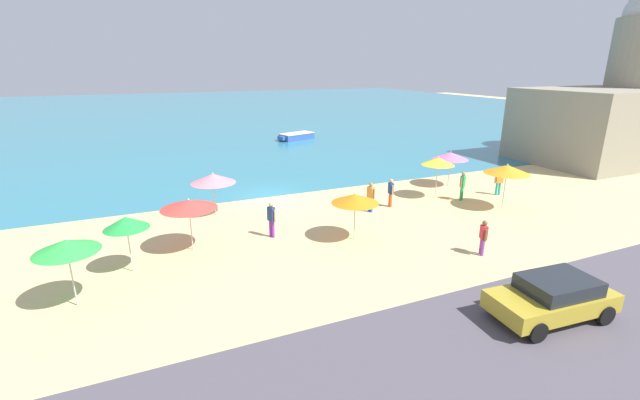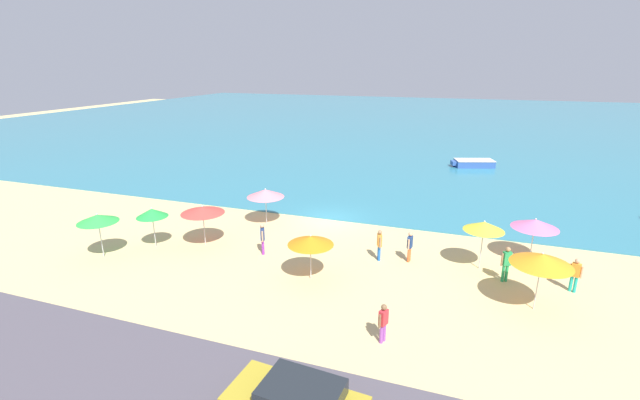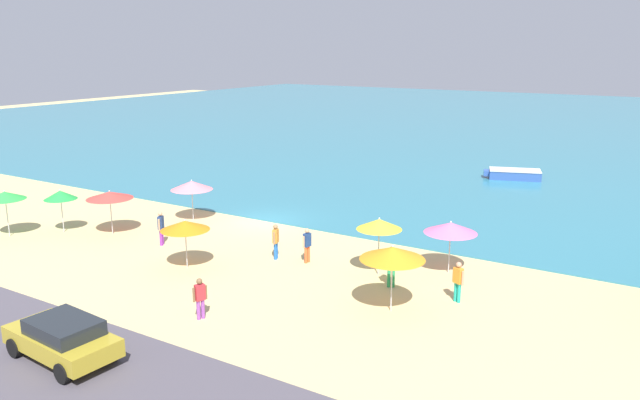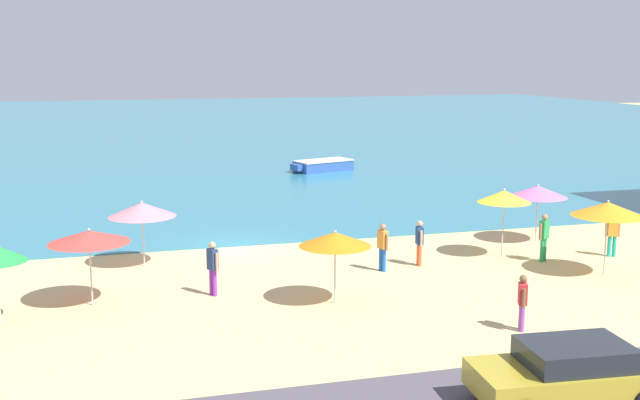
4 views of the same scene
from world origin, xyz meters
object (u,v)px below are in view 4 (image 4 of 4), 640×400
(beach_umbrella_5, at_px, (504,196))
(bather_5, at_px, (213,265))
(bather_3, at_px, (522,300))
(parked_car_1, at_px, (568,372))
(beach_umbrella_1, at_px, (89,237))
(beach_umbrella_6, at_px, (538,191))
(bather_1, at_px, (383,245))
(bather_4, at_px, (544,235))
(beach_umbrella_0, at_px, (608,209))
(skiff_nearshore, at_px, (322,165))
(bather_0, at_px, (613,232))
(beach_umbrella_4, at_px, (335,239))
(bather_2, at_px, (419,240))
(beach_umbrella_2, at_px, (142,210))

(beach_umbrella_5, relative_size, bather_5, 1.49)
(bather_3, height_order, parked_car_1, bather_3)
(bather_3, bearing_deg, beach_umbrella_1, 153.84)
(beach_umbrella_6, relative_size, bather_1, 1.40)
(bather_4, bearing_deg, beach_umbrella_5, 136.80)
(beach_umbrella_0, distance_m, bather_1, 7.76)
(bather_3, relative_size, skiff_nearshore, 0.37)
(beach_umbrella_5, distance_m, bather_0, 4.37)
(bather_3, bearing_deg, beach_umbrella_5, 65.23)
(beach_umbrella_0, height_order, beach_umbrella_4, beach_umbrella_0)
(bather_1, distance_m, skiff_nearshore, 24.60)
(beach_umbrella_0, relative_size, bather_2, 1.58)
(beach_umbrella_0, bearing_deg, skiff_nearshore, 95.33)
(bather_0, bearing_deg, bather_4, 179.16)
(beach_umbrella_0, bearing_deg, bather_4, 115.47)
(bather_5, bearing_deg, bather_2, 12.13)
(beach_umbrella_0, height_order, bather_4, beach_umbrella_0)
(beach_umbrella_6, distance_m, parked_car_1, 16.09)
(beach_umbrella_2, relative_size, bather_2, 1.45)
(beach_umbrella_4, bearing_deg, bather_4, 17.45)
(beach_umbrella_0, relative_size, parked_car_1, 0.64)
(bather_5, bearing_deg, bather_1, 11.96)
(bather_1, relative_size, skiff_nearshore, 0.39)
(bather_0, height_order, bather_4, bather_4)
(beach_umbrella_2, relative_size, parked_car_1, 0.58)
(bather_3, bearing_deg, bather_1, 102.61)
(parked_car_1, bearing_deg, skiff_nearshore, 82.45)
(beach_umbrella_6, bearing_deg, bather_0, -63.92)
(beach_umbrella_6, xyz_separation_m, bather_2, (-6.05, -2.22, -1.14))
(beach_umbrella_5, bearing_deg, bather_4, -43.20)
(bather_4, bearing_deg, bather_5, -175.60)
(beach_umbrella_1, distance_m, skiff_nearshore, 29.36)
(beach_umbrella_4, height_order, skiff_nearshore, beach_umbrella_4)
(beach_umbrella_1, xyz_separation_m, parked_car_1, (9.81, -10.25, -1.33))
(bather_1, xyz_separation_m, bather_2, (1.54, 0.35, -0.02))
(parked_car_1, bearing_deg, beach_umbrella_1, 133.74)
(beach_umbrella_0, xyz_separation_m, beach_umbrella_6, (0.38, 5.13, -0.24))
(beach_umbrella_2, relative_size, beach_umbrella_5, 0.92)
(beach_umbrella_1, relative_size, bather_4, 1.37)
(beach_umbrella_2, relative_size, bather_3, 1.51)
(beach_umbrella_2, bearing_deg, beach_umbrella_1, -112.92)
(beach_umbrella_2, distance_m, bather_1, 8.63)
(beach_umbrella_2, distance_m, bather_5, 4.81)
(beach_umbrella_5, distance_m, bather_3, 8.47)
(beach_umbrella_2, height_order, bather_2, beach_umbrella_2)
(beach_umbrella_6, xyz_separation_m, parked_car_1, (-7.61, -14.12, -1.27))
(beach_umbrella_6, distance_m, bather_4, 3.43)
(bather_4, bearing_deg, skiff_nearshore, 93.38)
(beach_umbrella_6, height_order, bather_2, beach_umbrella_6)
(beach_umbrella_0, xyz_separation_m, beach_umbrella_5, (-2.16, 3.25, -0.01))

